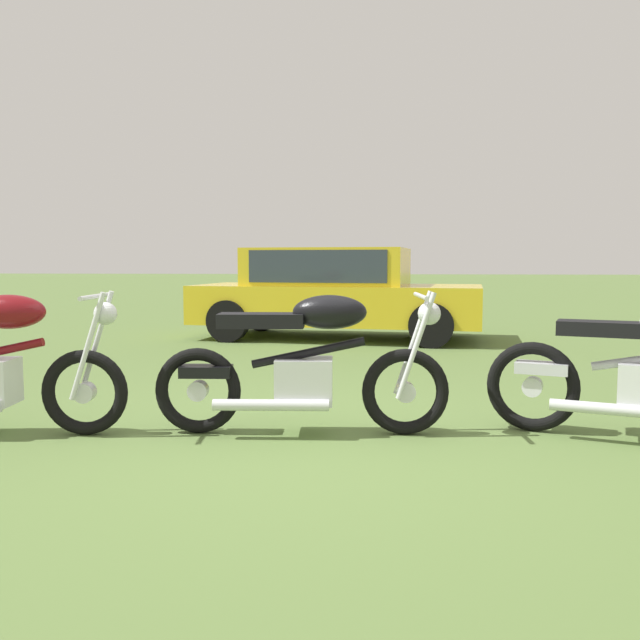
% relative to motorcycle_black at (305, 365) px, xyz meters
% --- Properties ---
extents(ground_plane, '(120.00, 120.00, 0.00)m').
position_rel_motorcycle_black_xyz_m(ground_plane, '(-0.02, -0.21, -0.49)').
color(ground_plane, '#567038').
extents(motorcycle_black, '(2.08, 0.64, 1.02)m').
position_rel_motorcycle_black_xyz_m(motorcycle_black, '(0.00, 0.00, 0.00)').
color(motorcycle_black, black).
rests_on(motorcycle_black, ground).
extents(car_yellow, '(4.65, 2.35, 1.43)m').
position_rel_motorcycle_black_xyz_m(car_yellow, '(-0.26, 5.89, 0.31)').
color(car_yellow, gold).
rests_on(car_yellow, ground).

